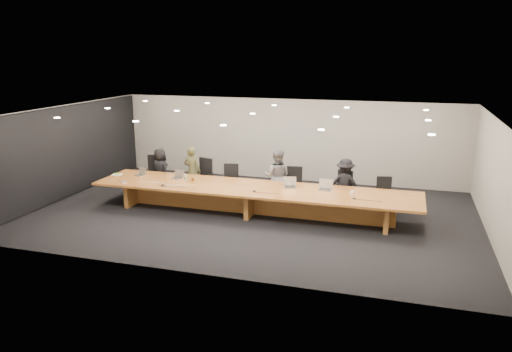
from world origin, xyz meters
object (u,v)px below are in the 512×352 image
Objects in this scene: laptop_a at (139,172)px; av_box at (123,182)px; chair_mid_right at (294,186)px; mic_center at (254,191)px; person_c at (277,177)px; chair_far_left at (153,173)px; chair_far_right at (384,195)px; laptop_b at (177,174)px; chair_left at (201,177)px; paper_cup_far at (352,193)px; amber_mug at (193,179)px; mic_left at (163,185)px; paper_cup_near at (289,185)px; mic_right at (354,198)px; chair_mid_left at (231,182)px; water_bottle at (185,178)px; conference_table at (253,195)px; laptop_e at (325,185)px; laptop_d at (290,182)px; person_b at (192,171)px; person_d at (345,184)px; person_a at (160,170)px; chair_right at (342,189)px.

av_box is at bearing -71.65° from laptop_a.
chair_mid_right is 1.74m from mic_center.
chair_far_left is at bearing -3.68° from person_c.
chair_far_right is 3.13× the size of laptop_b.
chair_left is 4.94m from paper_cup_far.
chair_far_left is at bearing 113.60° from av_box.
amber_mug is (1.79, -0.13, -0.07)m from laptop_a.
amber_mug is at bearing -61.56° from chair_left.
chair_mid_right is at bearing 27.73° from mic_left.
paper_cup_far is (1.75, -0.33, 0.00)m from paper_cup_near.
paper_cup_near is at bearing 159.86° from mic_right.
chair_mid_left is at bearing 51.43° from mic_left.
laptop_b is (-3.28, -0.92, 0.32)m from chair_mid_right.
laptop_b reaches higher than av_box.
water_bottle is 1.12× the size of av_box.
chair_far_left is 6.55× the size of av_box.
person_c is 2.66m from water_bottle.
laptop_b is at bearing -90.07° from chair_left.
chair_mid_right is (1.94, 0.01, 0.02)m from chair_mid_left.
chair_mid_right is (2.97, -0.11, -0.03)m from chair_left.
conference_table is 3.66m from chair_far_right.
conference_table is 2.07m from water_bottle.
laptop_e is 2.10× the size of av_box.
mic_left is at bearing -167.10° from laptop_e.
chair_mid_left reaches higher than chair_far_right.
laptop_d is at bearing 17.09° from conference_table.
conference_table is 1.49m from chair_mid_right.
amber_mug is at bearing 43.32° from av_box.
person_b is (-3.19, -0.06, 0.23)m from chair_mid_right.
laptop_a is (0.08, -0.98, 0.29)m from chair_far_left.
chair_mid_right is at bearing 14.83° from chair_left.
av_box is 1.43× the size of mic_left.
mic_center is at bearing -67.56° from chair_mid_left.
person_d is (4.45, -0.10, 0.14)m from chair_left.
laptop_a reaches higher than mic_right.
laptop_e is (3.00, -0.90, 0.36)m from chair_mid_left.
chair_far_right is at bearing 11.96° from water_bottle.
amber_mug is at bearing 167.87° from person_a.
person_b is 1.12m from water_bottle.
av_box is at bearing -96.41° from chair_far_left.
person_a is 6.41m from mic_right.
amber_mug is at bearing 17.27° from person_d.
paper_cup_near is (-1.43, -0.81, 0.08)m from person_d.
person_b is 7.92× the size of water_bottle.
mic_center is (3.86, 0.17, 0.00)m from av_box.
chair_far_left is 3.80× the size of laptop_a.
person_c is 2.92m from laptop_b.
paper_cup_far is (-0.77, -1.16, 0.31)m from chair_far_right.
chair_right is at bearing 108.41° from paper_cup_far.
chair_right is 1.91m from person_c.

